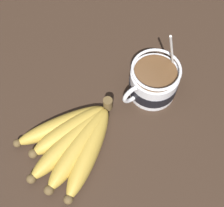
# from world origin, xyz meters

# --- Properties ---
(table) EXTENTS (0.93, 0.93, 0.03)m
(table) POSITION_xyz_m (0.00, 0.00, 0.01)
(table) COLOR #332319
(table) RESTS_ON ground
(coffee_mug) EXTENTS (0.15, 0.10, 0.17)m
(coffee_mug) POSITION_xyz_m (-0.06, 0.01, 0.06)
(coffee_mug) COLOR silver
(coffee_mug) RESTS_ON table
(banana_bunch) EXTENTS (0.23, 0.19, 0.04)m
(banana_bunch) POSITION_xyz_m (0.15, 0.01, 0.05)
(banana_bunch) COLOR brown
(banana_bunch) RESTS_ON table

